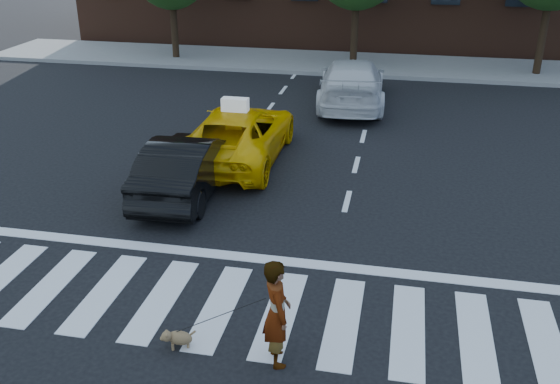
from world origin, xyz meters
name	(u,v)px	position (x,y,z in m)	size (l,w,h in m)	color
ground	(220,307)	(0.00, 0.00, 0.00)	(120.00, 120.00, 0.00)	black
crosswalk	(220,306)	(0.00, 0.00, 0.01)	(13.00, 2.40, 0.01)	silver
stop_line	(245,257)	(0.00, 1.60, 0.01)	(12.00, 0.30, 0.01)	silver
sidewalk_far	(342,63)	(0.00, 17.50, 0.07)	(30.00, 4.00, 0.15)	slate
taxi	(238,134)	(-1.40, 6.40, 0.67)	(2.23, 4.83, 1.34)	#EEB405
black_sedan	(186,165)	(-2.00, 4.15, 0.66)	(1.40, 4.02, 1.32)	black
white_suv	(352,82)	(0.94, 11.88, 0.74)	(2.08, 5.11, 1.48)	silver
woman	(277,313)	(1.18, -1.10, 0.82)	(0.60, 0.39, 1.63)	#999999
dog	(177,338)	(-0.31, -1.12, 0.17)	(0.51, 0.34, 0.30)	#916A4A
taxi_sign	(235,105)	(-1.40, 6.20, 1.50)	(0.65, 0.28, 0.32)	white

